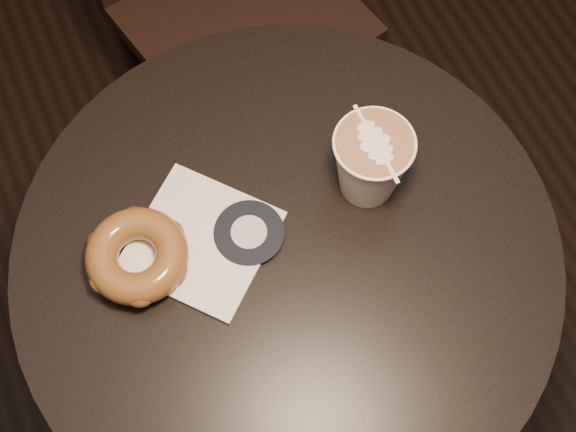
{
  "coord_description": "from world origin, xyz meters",
  "views": [
    {
      "loc": [
        -0.15,
        -0.33,
        1.7
      ],
      "look_at": [
        0.01,
        0.03,
        0.79
      ],
      "focal_mm": 50.0,
      "sensor_mm": 36.0,
      "label": 1
    }
  ],
  "objects": [
    {
      "name": "cafe_table",
      "position": [
        0.0,
        0.0,
        0.55
      ],
      "size": [
        0.7,
        0.7,
        0.75
      ],
      "color": "black",
      "rests_on": "ground"
    },
    {
      "name": "doughnut",
      "position": [
        -0.17,
        0.06,
        0.78
      ],
      "size": [
        0.13,
        0.13,
        0.04
      ],
      "primitive_type": "torus",
      "color": "brown",
      "rests_on": "pastry_bag"
    },
    {
      "name": "pastry_bag",
      "position": [
        -0.09,
        0.06,
        0.75
      ],
      "size": [
        0.23,
        0.23,
        0.01
      ],
      "primitive_type": "cube",
      "rotation": [
        0.0,
        0.0,
        0.7
      ],
      "color": "white",
      "rests_on": "cafe_table"
    },
    {
      "name": "latte_cup",
      "position": [
        0.13,
        0.04,
        0.81
      ],
      "size": [
        0.1,
        0.1,
        0.11
      ],
      "primitive_type": null,
      "color": "white",
      "rests_on": "cafe_table"
    }
  ]
}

